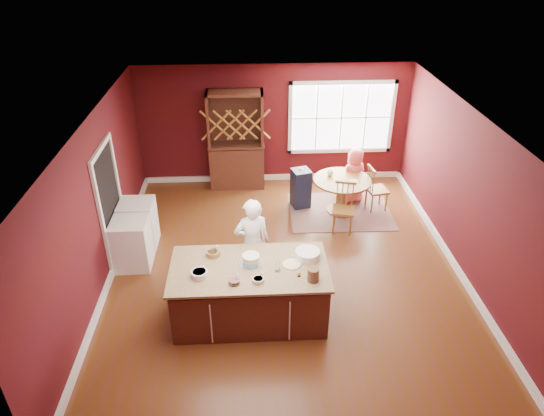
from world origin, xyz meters
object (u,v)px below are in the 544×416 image
at_px(chair_south, 343,208).
at_px(high_chair, 301,188).
at_px(baker, 252,243).
at_px(layer_cake, 251,259).
at_px(kitchen_island, 250,293).
at_px(chair_north, 348,172).
at_px(hutch, 236,141).
at_px(dryer, 139,224).
at_px(dining_table, 342,189).
at_px(chair_east, 377,188).
at_px(toddler, 304,170).
at_px(washer, 132,244).
at_px(seated_woman, 354,176).

height_order(chair_south, high_chair, chair_south).
distance_m(baker, layer_cake, 0.71).
distance_m(kitchen_island, high_chair, 3.50).
distance_m(baker, chair_north, 3.76).
height_order(layer_cake, chair_north, layer_cake).
distance_m(hutch, dryer, 2.99).
height_order(dining_table, chair_east, chair_east).
height_order(chair_south, toddler, chair_south).
bearing_deg(baker, dryer, -43.95).
bearing_deg(chair_east, toddler, 70.31).
distance_m(layer_cake, chair_east, 4.06).
distance_m(dining_table, chair_east, 0.77).
relative_size(hutch, dryer, 2.47).
bearing_deg(baker, washer, -29.33).
bearing_deg(chair_south, kitchen_island, -114.41).
xyz_separation_m(baker, layer_cake, (-0.03, -0.68, 0.19)).
height_order(chair_south, dryer, chair_south).
bearing_deg(chair_east, dryer, 93.42).
relative_size(baker, layer_cake, 4.55).
relative_size(chair_south, chair_north, 0.97).
height_order(chair_east, high_chair, chair_east).
xyz_separation_m(chair_south, hutch, (-2.06, 2.02, 0.60)).
xyz_separation_m(layer_cake, dryer, (-2.05, 1.95, -0.54)).
bearing_deg(layer_cake, dryer, 136.45).
distance_m(kitchen_island, seated_woman, 4.17).
distance_m(high_chair, washer, 3.67).
distance_m(chair_east, chair_north, 0.86).
relative_size(dining_table, hutch, 0.53).
relative_size(washer, dryer, 0.99).
relative_size(layer_cake, toddler, 1.36).
bearing_deg(toddler, kitchen_island, -109.07).
bearing_deg(chair_south, high_chair, 139.64).
distance_m(chair_north, toddler, 1.17).
height_order(chair_north, high_chair, chair_north).
distance_m(layer_cake, chair_north, 4.36).
bearing_deg(washer, baker, -16.78).
distance_m(dining_table, layer_cake, 3.53).
xyz_separation_m(seated_woman, washer, (-4.28, -2.09, -0.16)).
bearing_deg(kitchen_island, dining_table, 57.72).
distance_m(chair_east, toddler, 1.57).
xyz_separation_m(chair_south, high_chair, (-0.72, 1.00, -0.06)).
relative_size(chair_north, washer, 1.16).
relative_size(dining_table, chair_south, 1.17).
bearing_deg(high_chair, kitchen_island, -123.66).
height_order(seated_woman, toddler, seated_woman).
bearing_deg(chair_south, baker, -125.20).
bearing_deg(dining_table, layer_cake, -122.75).
height_order(kitchen_island, washer, kitchen_island).
bearing_deg(baker, hutch, -98.09).
height_order(seated_woman, dryer, seated_woman).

